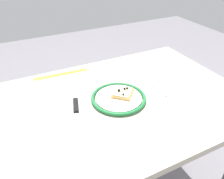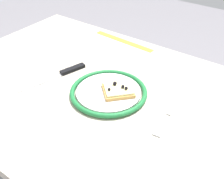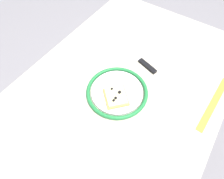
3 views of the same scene
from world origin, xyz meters
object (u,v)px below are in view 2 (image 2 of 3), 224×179
Objects in this scene: plate at (110,91)px; measuring_tape at (124,41)px; pizza_slice_near at (118,90)px; knife at (64,73)px; fork at (169,113)px; dining_table at (104,116)px.

measuring_tape is (0.16, -0.31, -0.01)m from plate.
plate is at bearing 15.88° from pizza_slice_near.
knife reaches higher than measuring_tape.
fork is 0.46m from measuring_tape.
measuring_tape is (0.35, -0.29, -0.00)m from fork.
pizza_slice_near reaches higher than fork.
plate is 0.19m from knife.
pizza_slice_near is at bearing -164.12° from plate.
knife is at bearing 88.46° from measuring_tape.
knife is at bearing 0.48° from plate.
fork is (-0.38, -0.02, -0.00)m from knife.
plate is 1.96× the size of pizza_slice_near.
plate is (-0.02, -0.00, 0.11)m from dining_table.
pizza_slice_near reaches higher than measuring_tape.
plate reaches higher than measuring_tape.
fork is at bearing -175.20° from pizza_slice_near.
plate is 0.86× the size of measuring_tape.
dining_table is 9.54× the size of pizza_slice_near.
pizza_slice_near is (-0.05, -0.01, 0.12)m from dining_table.
plate is at bearing 6.39° from fork.
measuring_tape is at bearing -94.82° from knife.
pizza_slice_near is (-0.03, -0.01, 0.01)m from plate.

